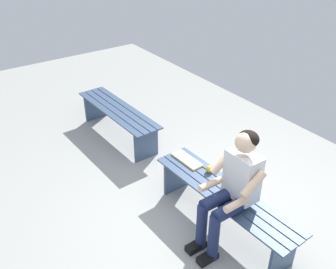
{
  "coord_description": "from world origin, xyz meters",
  "views": [
    {
      "loc": [
        -2.13,
        2.22,
        2.99
      ],
      "look_at": [
        0.81,
        0.15,
        0.82
      ],
      "focal_mm": 40.13,
      "sensor_mm": 36.0,
      "label": 1
    }
  ],
  "objects_px": {
    "person_seated": "(232,187)",
    "book_open": "(187,160)",
    "bench_far": "(118,116)",
    "bench_near": "(224,200)",
    "apple": "(209,169)"
  },
  "relations": [
    {
      "from": "book_open",
      "to": "bench_near",
      "type": "bearing_deg",
      "value": 175.7
    },
    {
      "from": "bench_near",
      "to": "apple",
      "type": "bearing_deg",
      "value": -14.56
    },
    {
      "from": "bench_near",
      "to": "person_seated",
      "type": "xyz_separation_m",
      "value": [
        -0.19,
        0.1,
        0.35
      ]
    },
    {
      "from": "bench_far",
      "to": "book_open",
      "type": "relative_size",
      "value": 4.1
    },
    {
      "from": "bench_near",
      "to": "book_open",
      "type": "relative_size",
      "value": 4.39
    },
    {
      "from": "person_seated",
      "to": "bench_near",
      "type": "bearing_deg",
      "value": -28.35
    },
    {
      "from": "bench_near",
      "to": "bench_far",
      "type": "height_order",
      "value": "same"
    },
    {
      "from": "person_seated",
      "to": "book_open",
      "type": "bearing_deg",
      "value": -8.42
    },
    {
      "from": "apple",
      "to": "person_seated",
      "type": "bearing_deg",
      "value": 160.32
    },
    {
      "from": "book_open",
      "to": "person_seated",
      "type": "bearing_deg",
      "value": 169.44
    },
    {
      "from": "apple",
      "to": "bench_near",
      "type": "bearing_deg",
      "value": 165.44
    },
    {
      "from": "bench_far",
      "to": "book_open",
      "type": "height_order",
      "value": "book_open"
    },
    {
      "from": "bench_near",
      "to": "book_open",
      "type": "bearing_deg",
      "value": -2.16
    },
    {
      "from": "apple",
      "to": "book_open",
      "type": "height_order",
      "value": "apple"
    },
    {
      "from": "bench_near",
      "to": "bench_far",
      "type": "bearing_deg",
      "value": 0.0
    }
  ]
}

